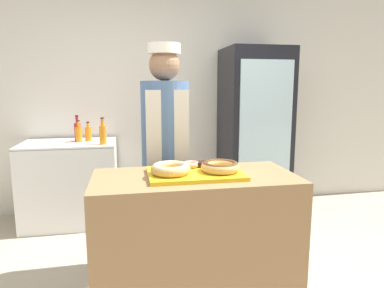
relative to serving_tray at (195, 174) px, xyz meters
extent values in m
cube|color=silver|center=(0.00, 2.13, 0.42)|extent=(8.00, 0.06, 2.70)
cube|color=#997047|center=(0.00, 0.00, -0.47)|extent=(1.25, 0.60, 0.92)
cube|color=yellow|center=(0.00, 0.00, 0.00)|extent=(0.58, 0.39, 0.02)
torus|color=tan|center=(-0.15, -0.02, 0.04)|extent=(0.24, 0.24, 0.06)
torus|color=beige|center=(-0.15, -0.02, 0.06)|extent=(0.22, 0.22, 0.04)
torus|color=tan|center=(0.15, -0.02, 0.04)|extent=(0.24, 0.24, 0.06)
torus|color=brown|center=(0.15, -0.02, 0.06)|extent=(0.22, 0.22, 0.04)
torus|color=tan|center=(0.00, 0.13, 0.03)|extent=(0.11, 0.11, 0.03)
torus|color=#EFADC6|center=(0.00, 0.13, 0.04)|extent=(0.10, 0.10, 0.02)
cube|color=black|center=(-0.08, 0.13, 0.03)|extent=(0.08, 0.08, 0.03)
cube|color=black|center=(0.08, 0.13, 0.03)|extent=(0.08, 0.08, 0.03)
cylinder|color=#4C4C51|center=(-0.12, 0.60, -0.50)|extent=(0.26, 0.26, 0.86)
cylinder|color=#4C6B99|center=(-0.12, 0.60, 0.25)|extent=(0.37, 0.37, 0.65)
cube|color=silver|center=(-0.12, 0.44, -0.17)|extent=(0.31, 0.02, 1.35)
sphere|color=#936B4C|center=(-0.12, 0.60, 0.69)|extent=(0.23, 0.23, 0.23)
cylinder|color=white|center=(-0.12, 0.60, 0.81)|extent=(0.24, 0.24, 0.08)
cube|color=black|center=(1.04, 1.74, 0.01)|extent=(0.71, 0.67, 1.89)
cube|color=silver|center=(1.04, 1.39, 0.05)|extent=(0.58, 0.02, 1.51)
cube|color=white|center=(-1.02, 1.74, -0.49)|extent=(0.97, 0.64, 0.88)
cube|color=gray|center=(-1.02, 1.74, -0.07)|extent=(0.97, 0.65, 0.01)
cylinder|color=orange|center=(-0.65, 1.55, 0.04)|extent=(0.07, 0.07, 0.19)
cylinder|color=orange|center=(-0.65, 1.55, 0.17)|extent=(0.03, 0.03, 0.07)
cylinder|color=black|center=(-0.65, 1.55, 0.22)|extent=(0.04, 0.04, 0.01)
cylinder|color=orange|center=(-0.91, 1.75, 0.03)|extent=(0.07, 0.07, 0.16)
cylinder|color=orange|center=(-0.91, 1.75, 0.14)|extent=(0.03, 0.03, 0.06)
cylinder|color=black|center=(-0.91, 1.75, 0.18)|extent=(0.03, 0.03, 0.01)
cylinder|color=red|center=(-0.94, 1.84, 0.04)|extent=(0.07, 0.07, 0.19)
cylinder|color=red|center=(-0.94, 1.84, 0.18)|extent=(0.03, 0.03, 0.07)
cylinder|color=black|center=(-0.94, 1.84, 0.22)|extent=(0.03, 0.03, 0.01)
cylinder|color=orange|center=(-0.82, 1.80, 0.02)|extent=(0.07, 0.07, 0.14)
cylinder|color=orange|center=(-0.82, 1.80, 0.12)|extent=(0.03, 0.03, 0.06)
cylinder|color=black|center=(-0.82, 1.80, 0.15)|extent=(0.03, 0.03, 0.01)
camera|label=1|loc=(-0.40, -2.01, 0.53)|focal=32.00mm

